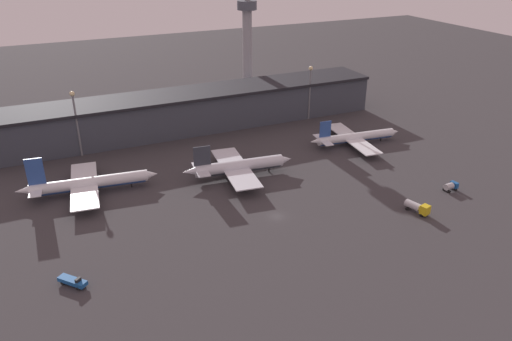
% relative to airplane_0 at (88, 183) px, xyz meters
% --- Properties ---
extents(ground, '(600.00, 600.00, 0.00)m').
position_rel_airplane_0_xyz_m(ground, '(47.53, -38.01, -3.31)').
color(ground, '#383538').
extents(terminal_building, '(162.62, 21.45, 15.95)m').
position_rel_airplane_0_xyz_m(terminal_building, '(47.53, 41.53, 4.72)').
color(terminal_building, '#3D424C').
rests_on(terminal_building, ground).
extents(airplane_0, '(43.30, 34.45, 13.89)m').
position_rel_airplane_0_xyz_m(airplane_0, '(0.00, 0.00, 0.00)').
color(airplane_0, white).
rests_on(airplane_0, ground).
extents(airplane_1, '(38.37, 34.12, 12.44)m').
position_rel_airplane_0_xyz_m(airplane_1, '(47.74, -8.63, 0.28)').
color(airplane_1, silver).
rests_on(airplane_1, ground).
extents(airplane_2, '(38.56, 34.46, 10.91)m').
position_rel_airplane_0_xyz_m(airplane_2, '(99.93, -1.39, -0.42)').
color(airplane_2, white).
rests_on(airplane_2, ground).
extents(service_vehicle_0, '(4.21, 7.89, 3.42)m').
position_rel_airplane_0_xyz_m(service_vehicle_0, '(86.12, -53.28, -1.46)').
color(service_vehicle_0, gold).
rests_on(service_vehicle_0, ground).
extents(service_vehicle_1, '(4.84, 2.97, 2.69)m').
position_rel_airplane_0_xyz_m(service_vehicle_1, '(105.41, -46.65, -1.76)').
color(service_vehicle_1, '#195199').
rests_on(service_vehicle_1, ground).
extents(service_vehicle_2, '(6.47, 6.97, 2.58)m').
position_rel_airplane_0_xyz_m(service_vehicle_2, '(-10.01, -46.32, -2.09)').
color(service_vehicle_2, '#195199').
rests_on(service_vehicle_2, ground).
extents(lamp_post_0, '(1.80, 1.80, 24.60)m').
position_rel_airplane_0_xyz_m(lamp_post_0, '(1.71, 31.72, 12.37)').
color(lamp_post_0, slate).
rests_on(lamp_post_0, ground).
extents(lamp_post_1, '(1.80, 1.80, 23.67)m').
position_rel_airplane_0_xyz_m(lamp_post_1, '(98.51, 31.72, 11.85)').
color(lamp_post_1, slate).
rests_on(lamp_post_1, ground).
extents(control_tower, '(9.00, 9.00, 49.83)m').
position_rel_airplane_0_xyz_m(control_tower, '(85.02, 68.17, 25.34)').
color(control_tower, '#99999E').
rests_on(control_tower, ground).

